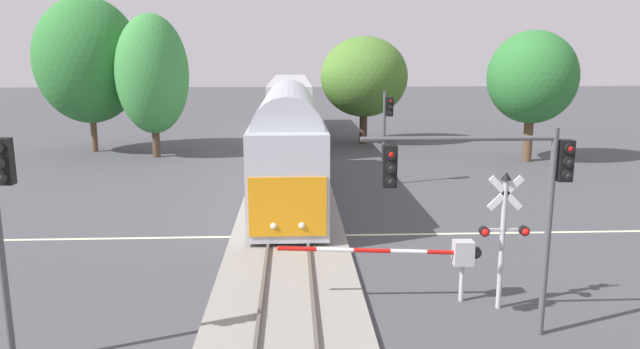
# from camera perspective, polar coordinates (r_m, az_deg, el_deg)

# --- Properties ---
(ground_plane) EXTENTS (220.00, 220.00, 0.00)m
(ground_plane) POSITION_cam_1_polar(r_m,az_deg,el_deg) (23.11, -3.08, -5.98)
(ground_plane) COLOR #47474C
(road_centre_stripe) EXTENTS (44.00, 0.20, 0.01)m
(road_centre_stripe) POSITION_cam_1_polar(r_m,az_deg,el_deg) (23.11, -3.08, -5.97)
(road_centre_stripe) COLOR beige
(road_centre_stripe) RESTS_ON ground
(railway_track) EXTENTS (4.40, 80.00, 0.32)m
(railway_track) POSITION_cam_1_polar(r_m,az_deg,el_deg) (23.08, -3.09, -5.76)
(railway_track) COLOR gray
(railway_track) RESTS_ON ground
(commuter_train) EXTENTS (3.04, 42.12, 5.16)m
(commuter_train) POSITION_cam_1_polar(r_m,az_deg,el_deg) (39.84, -2.97, 5.50)
(commuter_train) COLOR #B2B7C1
(commuter_train) RESTS_ON railway_track
(crossing_gate_near) EXTENTS (5.80, 0.40, 1.80)m
(crossing_gate_near) POSITION_cam_1_polar(r_m,az_deg,el_deg) (17.10, 11.64, -7.59)
(crossing_gate_near) COLOR #B7B7BC
(crossing_gate_near) RESTS_ON ground
(crossing_signal_mast) EXTENTS (1.36, 0.44, 3.89)m
(crossing_signal_mast) POSITION_cam_1_polar(r_m,az_deg,el_deg) (16.77, 17.38, -4.84)
(crossing_signal_mast) COLOR #B2B2B7
(crossing_signal_mast) RESTS_ON ground
(traffic_signal_far_side) EXTENTS (0.53, 0.38, 5.05)m
(traffic_signal_far_side) POSITION_cam_1_polar(r_m,az_deg,el_deg) (31.63, 6.51, 4.99)
(traffic_signal_far_side) COLOR #4C4C51
(traffic_signal_far_side) RESTS_ON ground
(traffic_signal_near_left) EXTENTS (0.53, 0.38, 5.53)m
(traffic_signal_near_left) POSITION_cam_1_polar(r_m,az_deg,el_deg) (14.38, -28.48, -2.92)
(traffic_signal_near_left) COLOR #4C4C51
(traffic_signal_near_left) RESTS_ON ground
(traffic_signal_near_right) EXTENTS (5.09, 0.38, 5.27)m
(traffic_signal_near_right) POSITION_cam_1_polar(r_m,az_deg,el_deg) (14.64, 16.74, -0.65)
(traffic_signal_near_right) COLOR #4C4C51
(traffic_signal_near_right) RESTS_ON ground
(maple_right_background) EXTENTS (5.75, 5.75, 8.52)m
(maple_right_background) POSITION_cam_1_polar(r_m,az_deg,el_deg) (41.01, 19.89, 8.83)
(maple_right_background) COLOR brown
(maple_right_background) RESTS_ON ground
(elm_centre_background) EXTENTS (6.85, 6.85, 8.41)m
(elm_centre_background) POSITION_cam_1_polar(r_m,az_deg,el_deg) (47.00, 4.30, 9.42)
(elm_centre_background) COLOR #4C3828
(elm_centre_background) RESTS_ON ground
(pine_left_background) EXTENTS (7.46, 7.46, 11.01)m
(pine_left_background) POSITION_cam_1_polar(r_m,az_deg,el_deg) (45.68, -21.54, 10.25)
(pine_left_background) COLOR brown
(pine_left_background) RESTS_ON ground
(oak_behind_train) EXTENTS (4.87, 4.87, 9.69)m
(oak_behind_train) POSITION_cam_1_polar(r_m,az_deg,el_deg) (41.77, -15.95, 9.32)
(oak_behind_train) COLOR #4C3828
(oak_behind_train) RESTS_ON ground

